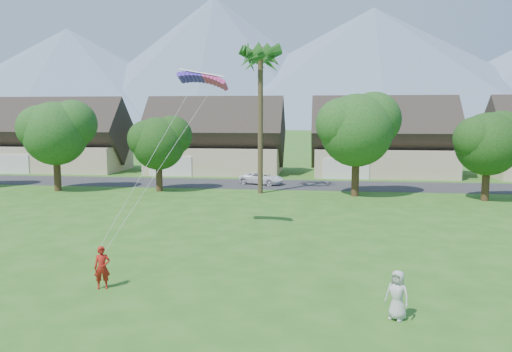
% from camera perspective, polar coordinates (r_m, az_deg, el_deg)
% --- Properties ---
extents(ground, '(500.00, 500.00, 0.00)m').
position_cam_1_polar(ground, '(15.59, -4.95, -18.68)').
color(ground, '#2D6019').
rests_on(ground, ground).
extents(street, '(90.00, 7.00, 0.01)m').
position_cam_1_polar(street, '(48.29, 3.63, -0.99)').
color(street, '#2D2D30').
rests_on(street, ground).
extents(kite_flyer, '(0.71, 0.59, 1.68)m').
position_cam_1_polar(kite_flyer, '(20.60, -17.18, -9.97)').
color(kite_flyer, '#A41B12').
rests_on(kite_flyer, ground).
extents(watcher, '(0.97, 0.89, 1.67)m').
position_cam_1_polar(watcher, '(17.56, 15.85, -12.95)').
color(watcher, '#B7B8B4').
rests_on(watcher, ground).
extents(parked_car, '(4.74, 3.30, 1.20)m').
position_cam_1_polar(parked_car, '(48.43, 0.68, -0.24)').
color(parked_car, white).
rests_on(parked_car, ground).
extents(mountain_ridge, '(540.00, 240.00, 70.00)m').
position_cam_1_polar(mountain_ridge, '(274.72, 9.01, 11.65)').
color(mountain_ridge, slate).
rests_on(mountain_ridge, ground).
extents(houses_row, '(72.75, 8.19, 8.86)m').
position_cam_1_polar(houses_row, '(56.86, 4.74, 3.70)').
color(houses_row, beige).
rests_on(houses_row, ground).
extents(tree_row, '(62.27, 6.67, 8.45)m').
position_cam_1_polar(tree_row, '(41.88, 1.58, 4.50)').
color(tree_row, '#47301C').
rests_on(tree_row, ground).
extents(fan_palm, '(3.00, 3.00, 13.80)m').
position_cam_1_polar(fan_palm, '(42.81, 0.51, 13.83)').
color(fan_palm, '#4C3D26').
rests_on(fan_palm, ground).
extents(parafoil_kite, '(2.75, 1.07, 0.50)m').
position_cam_1_polar(parafoil_kite, '(28.10, -6.01, 11.13)').
color(parafoil_kite, '#3818B7').
rests_on(parafoil_kite, ground).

